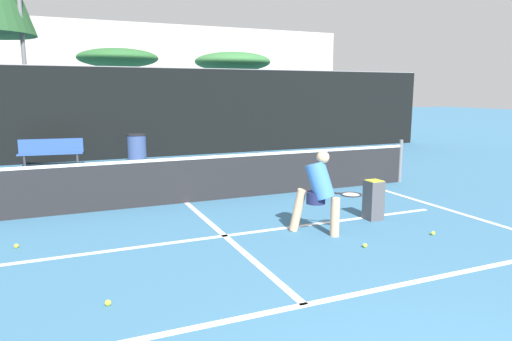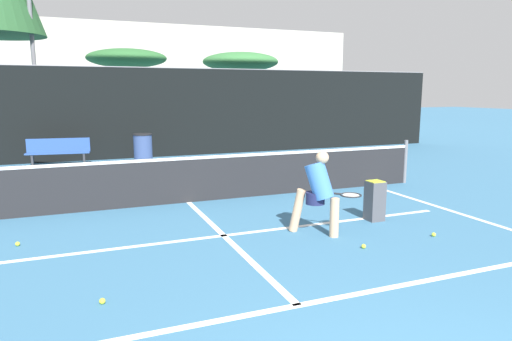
# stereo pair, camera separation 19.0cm
# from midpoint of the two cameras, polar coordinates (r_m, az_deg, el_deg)

# --- Properties ---
(court_baseline_near) EXTENTS (11.00, 0.10, 0.01)m
(court_baseline_near) POSITION_cam_midpoint_polar(r_m,az_deg,el_deg) (5.11, 6.35, -16.41)
(court_baseline_near) COLOR white
(court_baseline_near) RESTS_ON ground
(court_service_line) EXTENTS (8.25, 0.10, 0.01)m
(court_service_line) POSITION_cam_midpoint_polar(r_m,az_deg,el_deg) (7.32, -3.30, -8.11)
(court_service_line) COLOR white
(court_service_line) RESTS_ON ground
(court_center_mark) EXTENTS (0.10, 4.95, 0.01)m
(court_center_mark) POSITION_cam_midpoint_polar(r_m,az_deg,el_deg) (7.22, -3.03, -8.35)
(court_center_mark) COLOR white
(court_center_mark) RESTS_ON ground
(court_sideline_right) EXTENTS (0.10, 5.95, 0.01)m
(court_sideline_right) POSITION_cam_midpoint_polar(r_m,az_deg,el_deg) (9.61, 23.43, -4.54)
(court_sideline_right) COLOR white
(court_sideline_right) RESTS_ON ground
(net) EXTENTS (11.09, 0.09, 1.07)m
(net) POSITION_cam_midpoint_polar(r_m,az_deg,el_deg) (9.40, -7.93, -0.94)
(net) COLOR slate
(net) RESTS_ON ground
(fence_back) EXTENTS (24.00, 0.06, 3.07)m
(fence_back) POSITION_cam_midpoint_polar(r_m,az_deg,el_deg) (16.05, -14.05, 6.97)
(fence_back) COLOR black
(fence_back) RESTS_ON ground
(player_practicing) EXTENTS (1.11, 0.83, 1.36)m
(player_practicing) POSITION_cam_midpoint_polar(r_m,az_deg,el_deg) (7.27, 8.56, -2.46)
(player_practicing) COLOR #DBAD84
(player_practicing) RESTS_ON ground
(tennis_ball_scattered_0) EXTENTS (0.07, 0.07, 0.07)m
(tennis_ball_scattered_0) POSITION_cam_midpoint_polar(r_m,az_deg,el_deg) (5.34, -17.66, -15.29)
(tennis_ball_scattered_0) COLOR #D1E033
(tennis_ball_scattered_0) RESTS_ON ground
(tennis_ball_scattered_3) EXTENTS (0.07, 0.07, 0.07)m
(tennis_ball_scattered_3) POSITION_cam_midpoint_polar(r_m,az_deg,el_deg) (6.93, 14.08, -9.18)
(tennis_ball_scattered_3) COLOR #D1E033
(tennis_ball_scattered_3) RESTS_ON ground
(tennis_ball_scattered_4) EXTENTS (0.07, 0.07, 0.07)m
(tennis_ball_scattered_4) POSITION_cam_midpoint_polar(r_m,az_deg,el_deg) (7.65, -27.02, -8.17)
(tennis_ball_scattered_4) COLOR #D1E033
(tennis_ball_scattered_4) RESTS_ON ground
(tennis_ball_scattered_5) EXTENTS (0.07, 0.07, 0.07)m
(tennis_ball_scattered_5) POSITION_cam_midpoint_polar(r_m,az_deg,el_deg) (7.81, 21.99, -7.44)
(tennis_ball_scattered_5) COLOR #D1E033
(tennis_ball_scattered_5) RESTS_ON ground
(tennis_ball_scattered_6) EXTENTS (0.07, 0.07, 0.07)m
(tennis_ball_scattered_6) POSITION_cam_midpoint_polar(r_m,az_deg,el_deg) (8.87, 15.40, -5.03)
(tennis_ball_scattered_6) COLOR #D1E033
(tennis_ball_scattered_6) RESTS_ON ground
(ball_hopper) EXTENTS (0.28, 0.28, 0.71)m
(ball_hopper) POSITION_cam_midpoint_polar(r_m,az_deg,el_deg) (8.36, 15.26, -3.55)
(ball_hopper) COLOR #4C4C51
(ball_hopper) RESTS_ON ground
(courtside_bench) EXTENTS (1.83, 0.60, 0.86)m
(courtside_bench) POSITION_cam_midpoint_polar(r_m,az_deg,el_deg) (14.90, -23.13, 2.21)
(courtside_bench) COLOR #2D519E
(courtside_bench) RESTS_ON ground
(trash_bin) EXTENTS (0.59, 0.59, 0.96)m
(trash_bin) POSITION_cam_midpoint_polar(r_m,az_deg,el_deg) (14.69, -13.58, 2.64)
(trash_bin) COLOR #384C7F
(trash_bin) RESTS_ON ground
(parked_car) EXTENTS (1.81, 4.24, 1.31)m
(parked_car) POSITION_cam_midpoint_polar(r_m,az_deg,el_deg) (19.40, -13.90, 4.56)
(parked_car) COLOR silver
(parked_car) RESTS_ON ground
(tree_west) EXTENTS (3.84, 3.84, 4.29)m
(tree_west) POSITION_cam_midpoint_polar(r_m,az_deg,el_deg) (23.70, -15.60, 13.26)
(tree_west) COLOR brown
(tree_west) RESTS_ON ground
(tree_mid) EXTENTS (3.63, 3.63, 4.10)m
(tree_mid) POSITION_cam_midpoint_polar(r_m,az_deg,el_deg) (22.46, -1.70, 13.31)
(tree_mid) COLOR brown
(tree_mid) RESTS_ON ground
(building_far) EXTENTS (36.00, 2.40, 6.74)m
(building_far) POSITION_cam_midpoint_polar(r_m,az_deg,el_deg) (33.02, -18.38, 11.33)
(building_far) COLOR beige
(building_far) RESTS_ON ground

